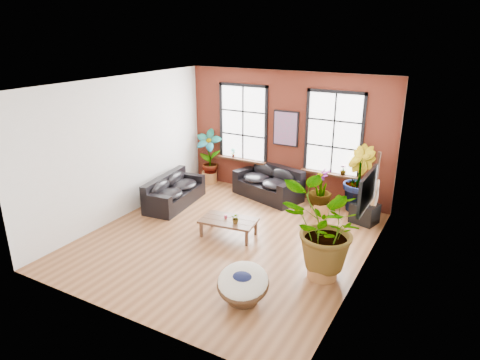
# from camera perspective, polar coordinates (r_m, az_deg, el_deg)

# --- Properties ---
(room) EXTENTS (6.04, 6.54, 3.54)m
(room) POSITION_cam_1_polar(r_m,az_deg,el_deg) (9.33, -1.36, 2.05)
(room) COLOR brown
(room) RESTS_ON ground
(sofa_back) EXTENTS (2.13, 1.47, 0.89)m
(sofa_back) POSITION_cam_1_polar(r_m,az_deg,el_deg) (12.15, 3.90, -0.44)
(sofa_back) COLOR black
(sofa_back) RESTS_ON ground
(sofa_left) EXTENTS (1.06, 2.08, 0.79)m
(sofa_left) POSITION_cam_1_polar(r_m,az_deg,el_deg) (11.76, -8.90, -1.57)
(sofa_left) COLOR black
(sofa_left) RESTS_ON ground
(coffee_table) EXTENTS (1.35, 0.88, 0.49)m
(coffee_table) POSITION_cam_1_polar(r_m,az_deg,el_deg) (9.88, -1.54, -5.54)
(coffee_table) COLOR #472B19
(coffee_table) RESTS_ON ground
(papasan_chair) EXTENTS (1.14, 1.15, 0.69)m
(papasan_chair) POSITION_cam_1_polar(r_m,az_deg,el_deg) (7.68, 0.40, -13.63)
(papasan_chair) COLOR #492E1A
(papasan_chair) RESTS_ON ground
(poster) EXTENTS (0.74, 0.06, 0.98)m
(poster) POSITION_cam_1_polar(r_m,az_deg,el_deg) (11.90, 6.11, 6.84)
(poster) COLOR black
(poster) RESTS_ON room
(tv_wall_unit) EXTENTS (0.13, 1.86, 1.20)m
(tv_wall_unit) POSITION_cam_1_polar(r_m,az_deg,el_deg) (8.80, 16.91, -1.35)
(tv_wall_unit) COLOR black
(tv_wall_unit) RESTS_ON room
(media_box) EXTENTS (0.71, 0.64, 0.50)m
(media_box) POSITION_cam_1_polar(r_m,az_deg,el_deg) (11.01, 16.26, -4.27)
(media_box) COLOR black
(media_box) RESTS_ON ground
(pot_back_left) EXTENTS (0.53, 0.53, 0.34)m
(pot_back_left) POSITION_cam_1_polar(r_m,az_deg,el_deg) (13.35, -4.10, 0.38)
(pot_back_left) COLOR #AC6D38
(pot_back_left) RESTS_ON ground
(pot_back_right) EXTENTS (0.57, 0.57, 0.35)m
(pot_back_right) POSITION_cam_1_polar(r_m,az_deg,el_deg) (11.42, 15.17, -3.70)
(pot_back_right) COLOR #AC6D38
(pot_back_right) RESTS_ON ground
(pot_right_wall) EXTENTS (0.73, 0.73, 0.43)m
(pot_right_wall) POSITION_cam_1_polar(r_m,az_deg,el_deg) (8.57, 10.93, -11.31)
(pot_right_wall) COLOR #AC6D38
(pot_right_wall) RESTS_ON ground
(pot_mid) EXTENTS (0.53, 0.53, 0.33)m
(pot_mid) POSITION_cam_1_polar(r_m,az_deg,el_deg) (11.24, 10.57, -3.76)
(pot_mid) COLOR #AC6D38
(pot_mid) RESTS_ON ground
(floor_plant_back_left) EXTENTS (0.91, 0.71, 1.54)m
(floor_plant_back_left) POSITION_cam_1_polar(r_m,az_deg,el_deg) (13.10, -4.17, 3.43)
(floor_plant_back_left) COLOR #1A6521
(floor_plant_back_left) RESTS_ON ground
(floor_plant_back_right) EXTENTS (1.07, 1.15, 1.67)m
(floor_plant_back_right) POSITION_cam_1_polar(r_m,az_deg,el_deg) (11.16, 15.40, 0.19)
(floor_plant_back_right) COLOR #1A6521
(floor_plant_back_right) RESTS_ON ground
(floor_plant_right_wall) EXTENTS (2.03, 2.02, 1.70)m
(floor_plant_right_wall) POSITION_cam_1_polar(r_m,az_deg,el_deg) (8.20, 11.09, -6.46)
(floor_plant_right_wall) COLOR #1A6521
(floor_plant_right_wall) RESTS_ON ground
(floor_plant_mid) EXTENTS (0.82, 0.82, 1.07)m
(floor_plant_mid) POSITION_cam_1_polar(r_m,az_deg,el_deg) (11.09, 10.65, -1.25)
(floor_plant_mid) COLOR #1A6521
(floor_plant_mid) RESTS_ON ground
(table_plant) EXTENTS (0.27, 0.25, 0.25)m
(table_plant) POSITION_cam_1_polar(r_m,az_deg,el_deg) (9.63, -0.55, -5.12)
(table_plant) COLOR #1A6521
(table_plant) RESTS_ON coffee_table
(sill_plant_left) EXTENTS (0.17, 0.17, 0.27)m
(sill_plant_left) POSITION_cam_1_polar(r_m,az_deg,el_deg) (12.80, -0.93, 3.64)
(sill_plant_left) COLOR #1A6521
(sill_plant_left) RESTS_ON room
(sill_plant_right) EXTENTS (0.19, 0.19, 0.27)m
(sill_plant_right) POSITION_cam_1_polar(r_m,az_deg,el_deg) (11.56, 13.60, 1.30)
(sill_plant_right) COLOR #1A6521
(sill_plant_right) RESTS_ON room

